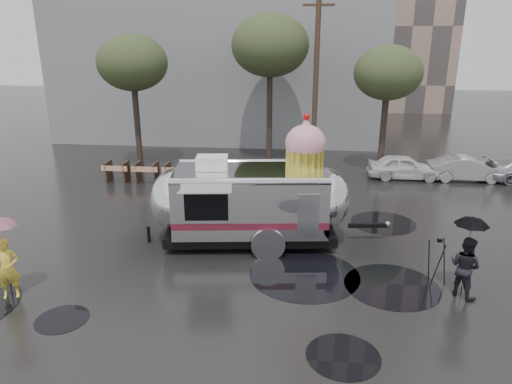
# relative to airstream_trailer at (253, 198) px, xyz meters

# --- Properties ---
(ground) EXTENTS (120.00, 120.00, 0.00)m
(ground) POSITION_rel_airstream_trailer_xyz_m (-0.38, -3.57, -1.57)
(ground) COLOR black
(ground) RESTS_ON ground
(puddles) EXTENTS (14.82, 10.04, 0.01)m
(puddles) POSITION_rel_airstream_trailer_xyz_m (-0.08, -2.76, -1.56)
(puddles) COLOR black
(puddles) RESTS_ON ground
(grey_building) EXTENTS (22.00, 12.00, 13.00)m
(grey_building) POSITION_rel_airstream_trailer_xyz_m (-4.38, 20.43, 4.93)
(grey_building) COLOR slate
(grey_building) RESTS_ON ground
(utility_pole) EXTENTS (1.60, 0.28, 9.00)m
(utility_pole) POSITION_rel_airstream_trailer_xyz_m (2.12, 10.43, 3.05)
(utility_pole) COLOR #473323
(utility_pole) RESTS_ON ground
(tree_left) EXTENTS (3.64, 3.64, 6.95)m
(tree_left) POSITION_rel_airstream_trailer_xyz_m (-7.38, 9.43, 3.92)
(tree_left) COLOR #382D26
(tree_left) RESTS_ON ground
(tree_mid) EXTENTS (4.20, 4.20, 8.03)m
(tree_mid) POSITION_rel_airstream_trailer_xyz_m (-0.38, 11.43, 4.77)
(tree_mid) COLOR #382D26
(tree_mid) RESTS_ON ground
(tree_right) EXTENTS (3.36, 3.36, 6.42)m
(tree_right) POSITION_rel_airstream_trailer_xyz_m (5.62, 9.43, 3.49)
(tree_right) COLOR #382D26
(tree_right) RESTS_ON ground
(barricade_row) EXTENTS (4.30, 0.80, 1.00)m
(barricade_row) POSITION_rel_airstream_trailer_xyz_m (-5.93, 6.40, -1.04)
(barricade_row) COLOR #473323
(barricade_row) RESTS_ON ground
(parked_cars) EXTENTS (13.20, 1.90, 1.50)m
(parked_cars) POSITION_rel_airstream_trailer_xyz_m (11.40, 8.43, -0.85)
(parked_cars) COLOR silver
(parked_cars) RESTS_ON ground
(airstream_trailer) EXTENTS (8.26, 3.77, 4.47)m
(airstream_trailer) POSITION_rel_airstream_trailer_xyz_m (0.00, 0.00, 0.00)
(airstream_trailer) COLOR silver
(airstream_trailer) RESTS_ON ground
(person_left) EXTENTS (0.71, 0.60, 1.66)m
(person_left) POSITION_rel_airstream_trailer_xyz_m (-6.03, -4.27, -0.74)
(person_left) COLOR yellow
(person_left) RESTS_ON ground
(umbrella_pink) EXTENTS (1.07, 1.07, 2.28)m
(umbrella_pink) POSITION_rel_airstream_trailer_xyz_m (-6.03, -4.27, 0.34)
(umbrella_pink) COLOR pink
(umbrella_pink) RESTS_ON ground
(person_right) EXTENTS (0.88, 0.91, 1.69)m
(person_right) POSITION_rel_airstream_trailer_xyz_m (5.98, -2.89, -0.72)
(person_right) COLOR black
(person_right) RESTS_ON ground
(umbrella_black) EXTENTS (1.06, 1.06, 2.27)m
(umbrella_black) POSITION_rel_airstream_trailer_xyz_m (5.98, -2.89, 0.34)
(umbrella_black) COLOR black
(umbrella_black) RESTS_ON ground
(tripod) EXTENTS (0.56, 0.54, 1.38)m
(tripod) POSITION_rel_airstream_trailer_xyz_m (5.43, -2.32, -0.77)
(tripod) COLOR black
(tripod) RESTS_ON ground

